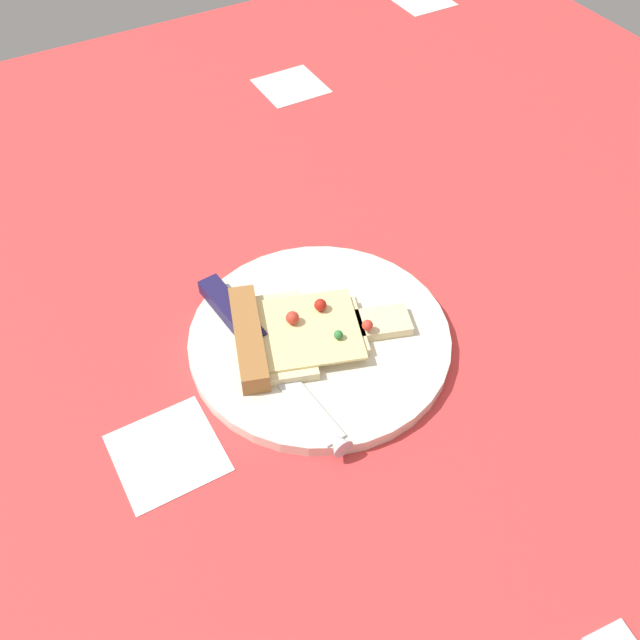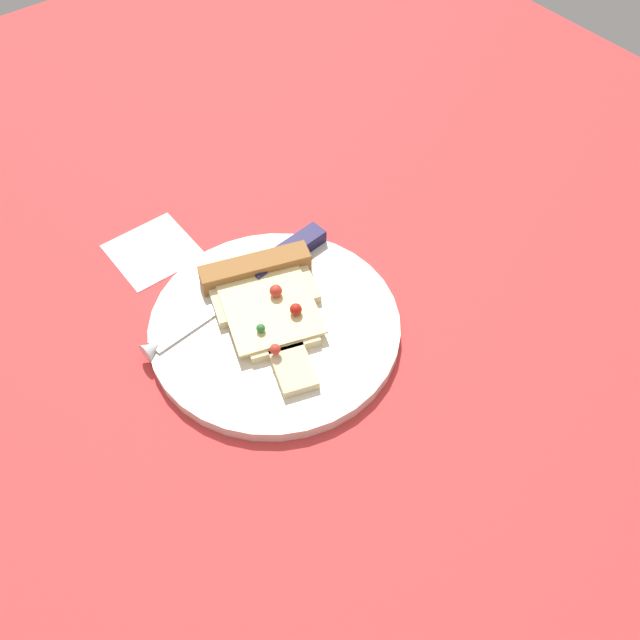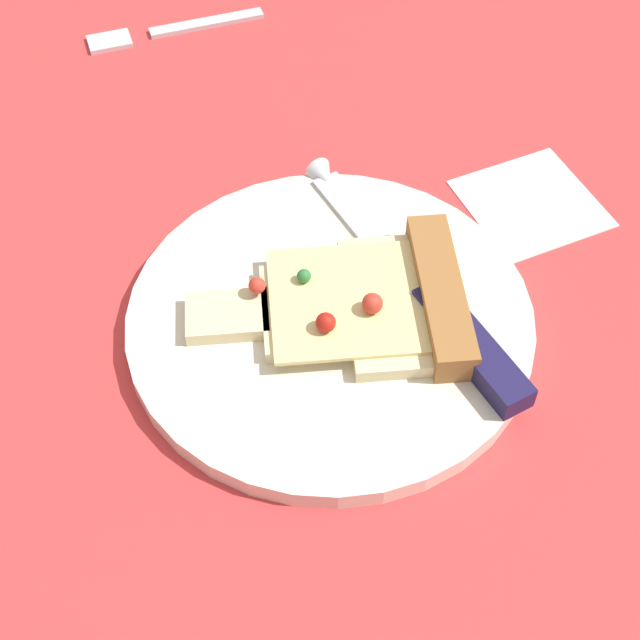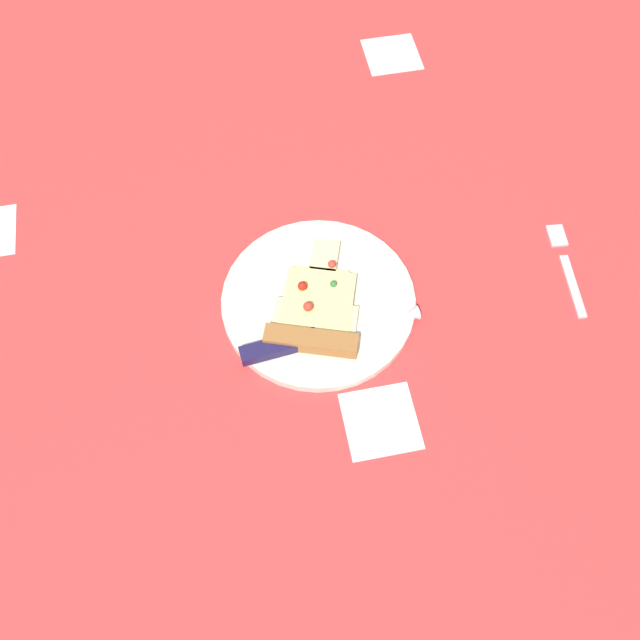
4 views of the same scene
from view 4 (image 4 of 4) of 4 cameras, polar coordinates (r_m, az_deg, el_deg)
ground_plane at (r=93.90cm, az=2.60°, el=0.76°), size 155.68×155.68×3.00cm
plate at (r=92.06cm, az=-0.13°, el=1.58°), size 26.05×26.05×1.36cm
pizza_slice at (r=89.50cm, az=-0.37°, el=0.65°), size 18.99×14.01×2.62cm
knife at (r=87.89cm, az=-0.57°, el=-1.55°), size 4.37×24.09×2.45cm
fork at (r=101.56cm, az=19.82°, el=4.43°), size 15.40×3.35×0.80cm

